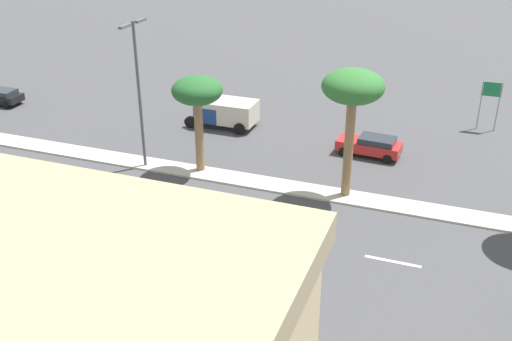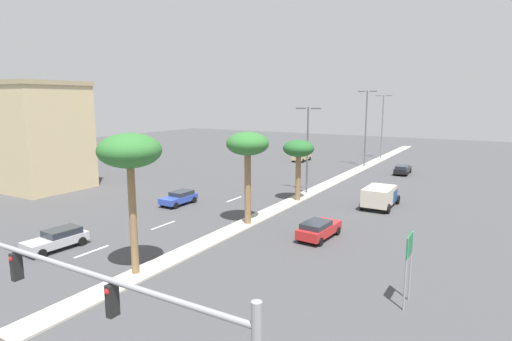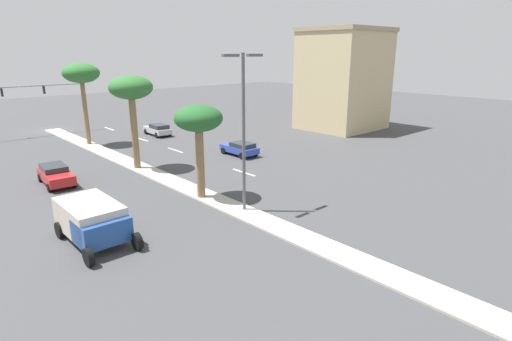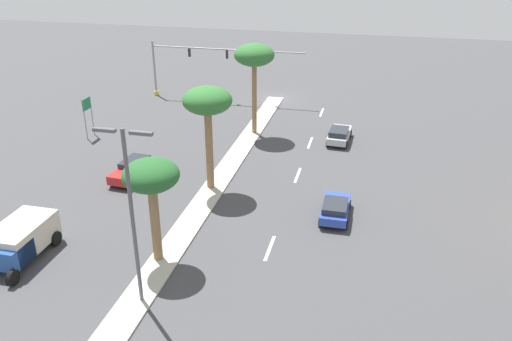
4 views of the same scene
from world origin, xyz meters
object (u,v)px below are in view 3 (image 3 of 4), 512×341
(sedan_red_outboard, at_px, (56,174))
(commercial_building, at_px, (343,79))
(sedan_silver_right, at_px, (158,129))
(palm_tree_inboard, at_px, (131,91))
(box_truck, at_px, (93,221))
(street_lamp_leading, at_px, (244,121))
(palm_tree_rear, at_px, (81,75))
(palm_tree_near, at_px, (199,122))
(sedan_blue_mid, at_px, (240,148))

(sedan_red_outboard, bearing_deg, commercial_building, 179.54)
(sedan_red_outboard, xyz_separation_m, sedan_silver_right, (-15.10, -11.50, -0.02))
(palm_tree_inboard, height_order, sedan_red_outboard, palm_tree_inboard)
(palm_tree_inboard, distance_m, box_truck, 15.04)
(street_lamp_leading, bearing_deg, sedan_red_outboard, -62.89)
(palm_tree_rear, height_order, sedan_silver_right, palm_tree_rear)
(commercial_building, relative_size, street_lamp_leading, 1.31)
(street_lamp_leading, xyz_separation_m, box_truck, (8.69, -2.06, -4.54))
(palm_tree_near, relative_size, box_truck, 1.19)
(palm_tree_rear, relative_size, box_truck, 1.60)
(sedan_silver_right, bearing_deg, street_lamp_leading, 72.28)
(sedan_blue_mid, relative_size, sedan_red_outboard, 0.89)
(palm_tree_near, bearing_deg, commercial_building, -161.50)
(palm_tree_rear, xyz_separation_m, sedan_silver_right, (-8.11, 0.35, -6.64))
(commercial_building, bearing_deg, palm_tree_rear, -23.17)
(commercial_building, relative_size, sedan_red_outboard, 2.80)
(palm_tree_inboard, bearing_deg, palm_tree_near, 89.27)
(palm_tree_rear, bearing_deg, street_lamp_leading, 90.11)
(commercial_building, distance_m, sedan_red_outboard, 35.79)
(street_lamp_leading, relative_size, sedan_silver_right, 2.20)
(box_truck, bearing_deg, sedan_red_outboard, -98.03)
(sedan_blue_mid, height_order, sedan_red_outboard, sedan_red_outboard)
(sedan_silver_right, bearing_deg, box_truck, 54.15)
(sedan_red_outboard, relative_size, box_truck, 0.85)
(palm_tree_inboard, distance_m, sedan_red_outboard, 8.78)
(palm_tree_inboard, height_order, street_lamp_leading, street_lamp_leading)
(street_lamp_leading, xyz_separation_m, sedan_blue_mid, (-9.05, -11.13, -5.01))
(palm_tree_inboard, xyz_separation_m, palm_tree_near, (0.12, 9.70, -1.33))
(palm_tree_near, distance_m, street_lamp_leading, 3.84)
(palm_tree_rear, relative_size, sedan_silver_right, 1.95)
(palm_tree_inboard, xyz_separation_m, sedan_red_outboard, (6.51, -0.28, -5.88))
(commercial_building, bearing_deg, palm_tree_near, 18.50)
(palm_tree_rear, xyz_separation_m, palm_tree_inboard, (0.48, 12.14, -0.74))
(palm_tree_rear, height_order, box_truck, palm_tree_rear)
(palm_tree_rear, relative_size, sedan_red_outboard, 1.89)
(palm_tree_near, bearing_deg, sedan_silver_right, -112.09)
(palm_tree_inboard, height_order, sedan_silver_right, palm_tree_inboard)
(street_lamp_leading, bearing_deg, palm_tree_inboard, -87.75)
(street_lamp_leading, height_order, box_truck, street_lamp_leading)
(palm_tree_rear, bearing_deg, sedan_silver_right, 177.50)
(palm_tree_rear, bearing_deg, sedan_red_outboard, 59.48)
(commercial_building, bearing_deg, sedan_blue_mid, 6.88)
(palm_tree_inboard, height_order, palm_tree_near, palm_tree_inboard)
(palm_tree_rear, height_order, street_lamp_leading, street_lamp_leading)
(commercial_building, xyz_separation_m, palm_tree_rear, (28.37, -12.14, 1.10))
(commercial_building, height_order, sedan_silver_right, commercial_building)
(street_lamp_leading, distance_m, sedan_blue_mid, 15.19)
(sedan_red_outboard, bearing_deg, palm_tree_rear, -120.52)
(palm_tree_inboard, relative_size, palm_tree_near, 1.23)
(palm_tree_rear, xyz_separation_m, palm_tree_near, (0.61, 21.84, -2.07))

